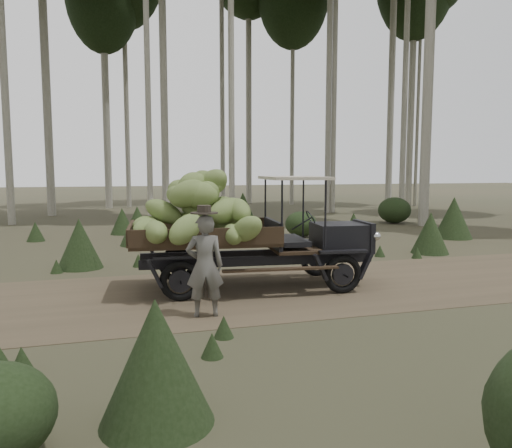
# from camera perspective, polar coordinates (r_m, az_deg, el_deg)

# --- Properties ---
(ground) EXTENTS (120.00, 120.00, 0.00)m
(ground) POSITION_cam_1_polar(r_m,az_deg,el_deg) (9.63, 6.99, -7.11)
(ground) COLOR #473D2B
(ground) RESTS_ON ground
(dirt_track) EXTENTS (70.00, 4.00, 0.01)m
(dirt_track) POSITION_cam_1_polar(r_m,az_deg,el_deg) (9.63, 6.99, -7.09)
(dirt_track) COLOR brown
(dirt_track) RESTS_ON ground
(banana_truck) EXTENTS (4.71, 2.59, 2.31)m
(banana_truck) POSITION_cam_1_polar(r_m,az_deg,el_deg) (9.11, -3.88, 0.76)
(banana_truck) COLOR black
(banana_truck) RESTS_ON ground
(farmer) EXTENTS (0.61, 0.46, 1.69)m
(farmer) POSITION_cam_1_polar(r_m,az_deg,el_deg) (7.54, -5.88, -4.62)
(farmer) COLOR #5A5752
(farmer) RESTS_ON ground
(undergrowth) EXTENTS (22.45, 20.99, 1.34)m
(undergrowth) POSITION_cam_1_polar(r_m,az_deg,el_deg) (10.24, 11.99, -3.40)
(undergrowth) COLOR #233319
(undergrowth) RESTS_ON ground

